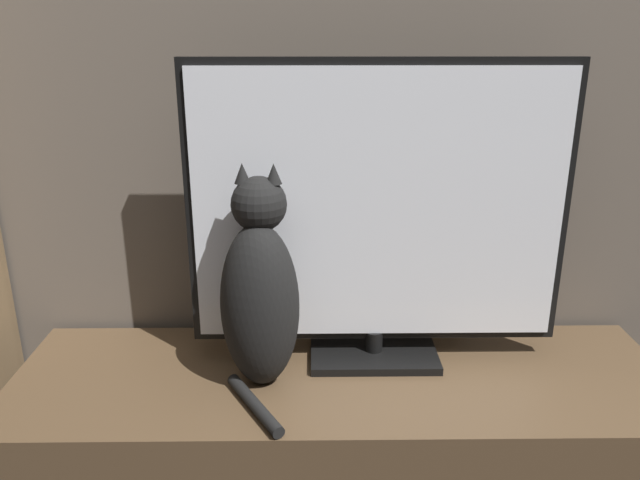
% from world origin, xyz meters
% --- Properties ---
extents(tv_stand, '(1.60, 0.51, 0.41)m').
position_xyz_m(tv_stand, '(0.00, 0.93, 0.20)').
color(tv_stand, brown).
rests_on(tv_stand, ground_plane).
extents(tv, '(0.91, 0.19, 0.74)m').
position_xyz_m(tv, '(0.09, 1.02, 0.78)').
color(tv, black).
rests_on(tv, tv_stand).
extents(cat, '(0.19, 0.33, 0.52)m').
position_xyz_m(cat, '(-0.19, 0.91, 0.64)').
color(cat, black).
rests_on(cat, tv_stand).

